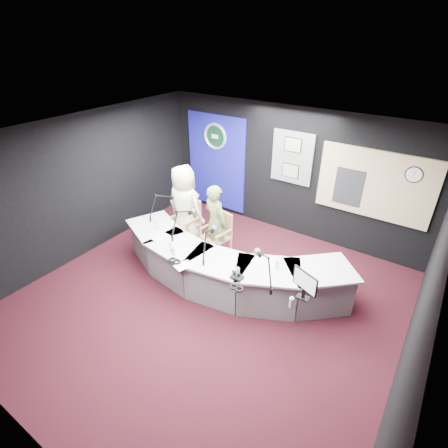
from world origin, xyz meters
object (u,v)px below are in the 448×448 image
Objects in this scene: armchair_left at (186,222)px; broadcast_desk at (223,267)px; person_woman at (215,222)px; armchair_right at (216,236)px; person_man at (185,206)px.

broadcast_desk is at bearing -22.00° from armchair_left.
armchair_left is 0.86m from person_woman.
broadcast_desk is at bearing -35.43° from armchair_right.
person_woman is at bearing 0.00° from armchair_right.
armchair_left is at bearing -0.00° from person_man.
broadcast_desk is 4.24× the size of armchair_left.
broadcast_desk is 0.99m from person_woman.
person_man is 1.12× the size of person_woman.
person_man is at bearing 0.00° from armchair_left.
armchair_left is 0.82m from armchair_right.
person_man is at bearing -172.65° from armchair_right.
person_man is 0.83m from person_woman.
armchair_right reaches higher than broadcast_desk.
person_man is (-0.82, 0.05, 0.42)m from armchair_right.
person_man is (0.00, 0.00, 0.36)m from armchair_left.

